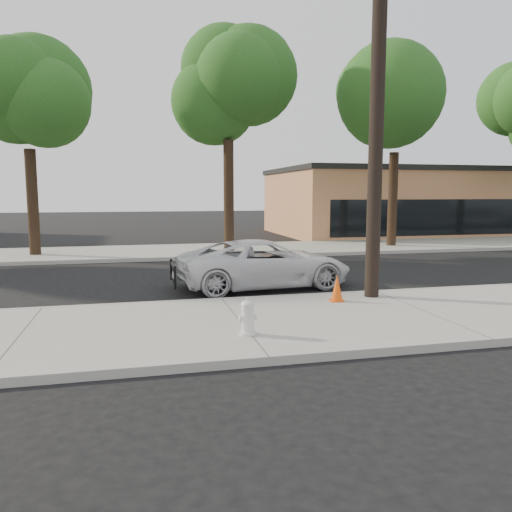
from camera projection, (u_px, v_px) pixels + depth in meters
name	position (u px, v px, depth m)	size (l,w,h in m)	color
ground	(209.00, 288.00, 13.95)	(120.00, 120.00, 0.00)	black
near_sidewalk	(240.00, 325.00, 9.79)	(90.00, 4.40, 0.15)	gray
far_sidewalk	(182.00, 251.00, 22.14)	(90.00, 5.00, 0.15)	gray
curb_near	(222.00, 301.00, 11.91)	(90.00, 0.12, 0.16)	#9E9B93
building_main	(416.00, 203.00, 32.83)	(18.00, 10.00, 4.00)	#B4724B
utility_pole	(377.00, 104.00, 11.58)	(1.40, 0.34, 9.00)	black
tree_b	(32.00, 103.00, 19.61)	(4.34, 4.20, 8.45)	black
tree_c	(234.00, 91.00, 20.96)	(4.96, 4.80, 9.55)	black
tree_d	(401.00, 113.00, 23.18)	(4.50, 4.35, 8.75)	black
police_cruiser	(265.00, 264.00, 14.02)	(2.25, 4.88, 1.36)	silver
fire_hydrant	(248.00, 318.00, 8.83)	(0.33, 0.30, 0.63)	silver
traffic_cone	(337.00, 288.00, 11.59)	(0.36, 0.36, 0.62)	#E34E0B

